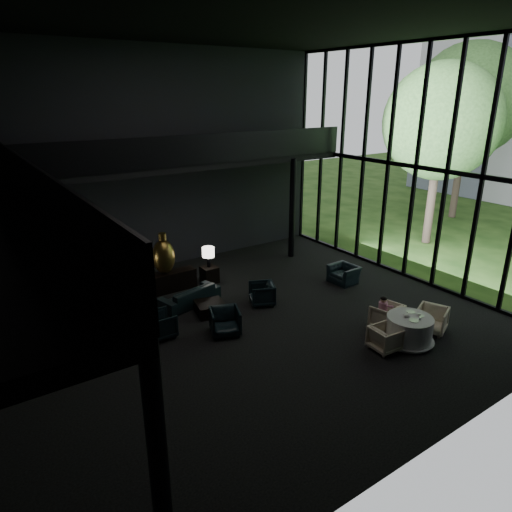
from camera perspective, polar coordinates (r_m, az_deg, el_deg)
floor at (r=13.41m, az=-1.09°, el=-8.74°), size 14.00×12.00×0.02m
ceiling at (r=11.88m, az=-1.37°, el=27.51°), size 14.00×12.00×0.02m
wall_back at (r=17.28m, az=-12.41°, el=11.36°), size 14.00×0.04×8.00m
wall_front at (r=7.89m, az=23.45°, el=0.34°), size 14.00×0.04×8.00m
curtain_wall at (r=16.80m, az=19.38°, el=10.49°), size 0.20×12.00×8.00m
mezzanine_back at (r=16.79m, az=-7.86°, el=11.39°), size 12.00×2.00×0.25m
railing_left at (r=10.12m, az=-25.86°, el=7.56°), size 0.06×12.00×1.00m
railing_back at (r=15.83m, az=-6.28°, el=13.15°), size 12.00×0.06×1.00m
column_sw at (r=6.23m, az=-11.90°, el=-25.78°), size 0.24×0.24×4.00m
column_nw at (r=16.23m, az=-27.92°, el=1.70°), size 0.24×0.24×4.00m
column_ne at (r=18.38m, az=4.55°, el=5.88°), size 0.24×0.24×4.00m
tree_near at (r=21.12m, az=22.18°, el=15.25°), size 4.80×4.80×7.65m
tree_far at (r=26.38m, az=25.09°, el=17.15°), size 5.60×5.60×8.80m
console at (r=15.75m, az=-11.18°, el=-3.26°), size 2.11×0.48×0.67m
bronze_urn at (r=15.45m, az=-11.47°, el=-0.03°), size 0.75×0.75×1.40m
side_table_left at (r=15.27m, az=-16.65°, el=-4.69°), size 0.53×0.53×0.58m
table_lamp_left at (r=15.11m, az=-17.14°, el=-1.74°), size 0.42×0.42×0.70m
side_table_right at (r=16.29m, az=-5.85°, el=-2.33°), size 0.53×0.53×0.59m
table_lamp_right at (r=16.02m, az=-5.99°, el=0.38°), size 0.43×0.43×0.72m
sofa at (r=14.70m, az=-8.34°, el=-4.58°), size 2.06×1.01×0.77m
lounge_armchair_west at (r=12.96m, az=-11.94°, el=-8.25°), size 0.74×0.79×0.81m
lounge_armchair_east at (r=14.56m, az=0.74°, el=-4.61°), size 0.95×0.97×0.77m
lounge_armchair_south at (r=12.85m, az=-3.88°, el=-7.95°), size 1.07×1.03×0.87m
window_armchair at (r=16.49m, az=10.94°, el=-2.03°), size 0.60×0.89×0.75m
coffee_table at (r=14.09m, az=-5.76°, el=-6.50°), size 0.99×0.99×0.37m
dining_table at (r=13.12m, az=18.54°, el=-8.92°), size 1.38×1.38×0.75m
dining_chair_north at (r=13.65m, az=16.02°, el=-7.07°), size 0.95×0.91×0.82m
dining_chair_east at (r=13.88m, az=21.14°, el=-7.24°), size 1.00×1.02×0.82m
dining_chair_west at (r=12.58m, az=15.85°, el=-9.85°), size 0.67×0.71×0.68m
child at (r=13.47m, az=15.60°, el=-5.94°), size 0.25×0.25×0.55m
plate_a at (r=12.77m, az=19.14°, el=-7.64°), size 0.32×0.32×0.02m
plate_b at (r=13.21m, az=18.81°, el=-6.64°), size 0.30×0.30×0.02m
saucer at (r=13.08m, az=19.93°, el=-7.07°), size 0.21×0.21×0.01m
coffee_cup at (r=13.08m, az=19.72°, el=-6.86°), size 0.11×0.11×0.06m
cereal_bowl at (r=12.91m, az=18.30°, el=-7.06°), size 0.17×0.17×0.09m
cream_pot at (r=12.87m, az=19.83°, el=-7.36°), size 0.08×0.08×0.08m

